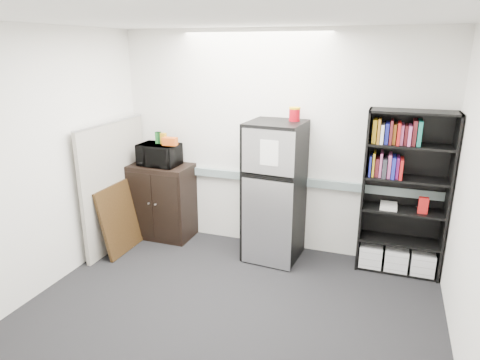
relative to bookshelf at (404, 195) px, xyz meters
The scene contains 17 objects.
floor 2.37m from the bookshelf, 134.33° to the right, with size 4.00×4.00×0.00m, color black.
wall_back 1.60m from the bookshelf, behind, with size 4.00×0.02×2.70m, color white.
wall_left 3.89m from the bookshelf, 156.08° to the right, with size 0.02×3.50×2.70m, color white.
ceiling 2.83m from the bookshelf, 134.33° to the right, with size 4.00×3.50×0.02m, color white.
electrical_raceway 1.54m from the bookshelf, behind, with size 3.92×0.05×0.10m, color gray.
wall_note 1.99m from the bookshelf, behind, with size 0.14×0.00×0.10m, color white.
bookshelf is the anchor object (origin of this frame).
cubicle_partition 3.46m from the bookshelf, behind, with size 0.06×1.30×1.62m.
cabinet 3.04m from the bookshelf, behind, with size 0.80×0.53×1.00m.
microwave 3.02m from the bookshelf, behind, with size 0.51×0.35×0.28m, color black.
snack_box_a 3.06m from the bookshelf, behind, with size 0.07×0.05×0.15m, color #1A5C22.
snack_box_b 3.06m from the bookshelf, behind, with size 0.07×0.05×0.15m, color #0B3313.
snack_box_c 2.99m from the bookshelf, behind, with size 0.07×0.05×0.14m, color #C48A12.
snack_bag 2.87m from the bookshelf, behind, with size 0.18×0.10×0.10m, color #D35015.
refrigerator 1.45m from the bookshelf, behind, with size 0.68×0.70×1.67m.
coffee_can 1.52m from the bookshelf, behind, with size 0.13×0.13×0.18m.
framed_poster 3.39m from the bookshelf, 168.96° to the right, with size 0.21×0.67×0.86m.
Camera 1 is at (1.31, -3.24, 2.48)m, focal length 32.00 mm.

